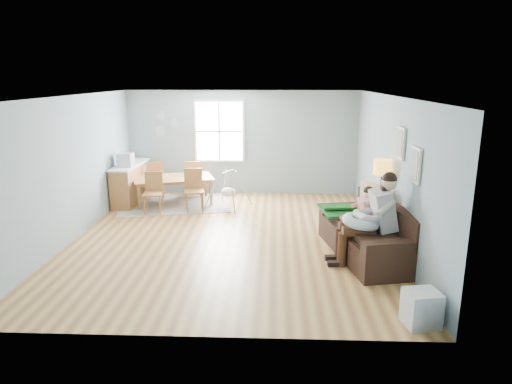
{
  "coord_description": "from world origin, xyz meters",
  "views": [
    {
      "loc": [
        0.84,
        -8.36,
        3.05
      ],
      "look_at": [
        0.51,
        -0.33,
        1.0
      ],
      "focal_mm": 32.0,
      "sensor_mm": 36.0,
      "label": 1
    }
  ],
  "objects_px": {
    "sofa": "(370,237)",
    "chair_se": "(194,187)",
    "storage_cube": "(421,308)",
    "chair_ne": "(193,176)",
    "chair_nw": "(156,177)",
    "father": "(372,216)",
    "monitor": "(125,160)",
    "baby_swing": "(228,191)",
    "floor_lamp": "(382,174)",
    "toddler": "(362,208)",
    "dining_table": "(174,191)",
    "chair_sw": "(153,190)",
    "counter": "(131,183)"
  },
  "relations": [
    {
      "from": "dining_table",
      "to": "counter",
      "type": "relative_size",
      "value": 1.08
    },
    {
      "from": "storage_cube",
      "to": "monitor",
      "type": "relative_size",
      "value": 1.37
    },
    {
      "from": "dining_table",
      "to": "chair_sw",
      "type": "xyz_separation_m",
      "value": [
        -0.32,
        -0.72,
        0.2
      ]
    },
    {
      "from": "chair_nw",
      "to": "baby_swing",
      "type": "relative_size",
      "value": 0.83
    },
    {
      "from": "sofa",
      "to": "floor_lamp",
      "type": "height_order",
      "value": "floor_lamp"
    },
    {
      "from": "floor_lamp",
      "to": "toddler",
      "type": "bearing_deg",
      "value": -132.78
    },
    {
      "from": "dining_table",
      "to": "baby_swing",
      "type": "height_order",
      "value": "baby_swing"
    },
    {
      "from": "floor_lamp",
      "to": "chair_sw",
      "type": "xyz_separation_m",
      "value": [
        -4.72,
        1.78,
        -0.78
      ]
    },
    {
      "from": "chair_nw",
      "to": "chair_sw",
      "type": "bearing_deg",
      "value": -78.04
    },
    {
      "from": "toddler",
      "to": "chair_nw",
      "type": "height_order",
      "value": "toddler"
    },
    {
      "from": "chair_ne",
      "to": "counter",
      "type": "height_order",
      "value": "counter"
    },
    {
      "from": "sofa",
      "to": "floor_lamp",
      "type": "xyz_separation_m",
      "value": [
        0.28,
        0.65,
        0.98
      ]
    },
    {
      "from": "toddler",
      "to": "counter",
      "type": "bearing_deg",
      "value": 148.83
    },
    {
      "from": "toddler",
      "to": "chair_se",
      "type": "relative_size",
      "value": 0.97
    },
    {
      "from": "floor_lamp",
      "to": "counter",
      "type": "distance_m",
      "value": 6.15
    },
    {
      "from": "chair_se",
      "to": "monitor",
      "type": "relative_size",
      "value": 2.84
    },
    {
      "from": "chair_nw",
      "to": "sofa",
      "type": "bearing_deg",
      "value": -38.02
    },
    {
      "from": "father",
      "to": "chair_sw",
      "type": "relative_size",
      "value": 1.67
    },
    {
      "from": "chair_sw",
      "to": "baby_swing",
      "type": "height_order",
      "value": "chair_sw"
    },
    {
      "from": "storage_cube",
      "to": "chair_sw",
      "type": "relative_size",
      "value": 0.5
    },
    {
      "from": "floor_lamp",
      "to": "storage_cube",
      "type": "distance_m",
      "value": 3.16
    },
    {
      "from": "storage_cube",
      "to": "chair_ne",
      "type": "relative_size",
      "value": 0.5
    },
    {
      "from": "chair_sw",
      "to": "chair_nw",
      "type": "height_order",
      "value": "chair_nw"
    },
    {
      "from": "father",
      "to": "chair_ne",
      "type": "distance_m",
      "value": 5.62
    },
    {
      "from": "storage_cube",
      "to": "baby_swing",
      "type": "relative_size",
      "value": 0.41
    },
    {
      "from": "father",
      "to": "monitor",
      "type": "height_order",
      "value": "father"
    },
    {
      "from": "sofa",
      "to": "father",
      "type": "bearing_deg",
      "value": -101.74
    },
    {
      "from": "chair_ne",
      "to": "counter",
      "type": "bearing_deg",
      "value": -157.84
    },
    {
      "from": "floor_lamp",
      "to": "monitor",
      "type": "relative_size",
      "value": 4.61
    },
    {
      "from": "sofa",
      "to": "father",
      "type": "distance_m",
      "value": 0.61
    },
    {
      "from": "toddler",
      "to": "monitor",
      "type": "height_order",
      "value": "monitor"
    },
    {
      "from": "toddler",
      "to": "dining_table",
      "type": "height_order",
      "value": "toddler"
    },
    {
      "from": "storage_cube",
      "to": "dining_table",
      "type": "xyz_separation_m",
      "value": [
        -4.29,
        5.46,
        0.1
      ]
    },
    {
      "from": "counter",
      "to": "monitor",
      "type": "bearing_deg",
      "value": -89.48
    },
    {
      "from": "counter",
      "to": "baby_swing",
      "type": "distance_m",
      "value": 2.49
    },
    {
      "from": "sofa",
      "to": "toddler",
      "type": "xyz_separation_m",
      "value": [
        -0.13,
        0.2,
        0.46
      ]
    },
    {
      "from": "chair_sw",
      "to": "counter",
      "type": "relative_size",
      "value": 0.54
    },
    {
      "from": "storage_cube",
      "to": "chair_se",
      "type": "bearing_deg",
      "value": 126.97
    },
    {
      "from": "storage_cube",
      "to": "counter",
      "type": "distance_m",
      "value": 7.77
    },
    {
      "from": "floor_lamp",
      "to": "chair_nw",
      "type": "bearing_deg",
      "value": 148.72
    },
    {
      "from": "sofa",
      "to": "chair_se",
      "type": "bearing_deg",
      "value": 143.54
    },
    {
      "from": "chair_ne",
      "to": "monitor",
      "type": "bearing_deg",
      "value": -147.54
    },
    {
      "from": "sofa",
      "to": "monitor",
      "type": "height_order",
      "value": "monitor"
    },
    {
      "from": "toddler",
      "to": "storage_cube",
      "type": "distance_m",
      "value": 2.6
    },
    {
      "from": "chair_nw",
      "to": "counter",
      "type": "xyz_separation_m",
      "value": [
        -0.52,
        -0.4,
        -0.06
      ]
    },
    {
      "from": "monitor",
      "to": "toddler",
      "type": "bearing_deg",
      "value": -28.41
    },
    {
      "from": "dining_table",
      "to": "chair_sw",
      "type": "distance_m",
      "value": 0.81
    },
    {
      "from": "sofa",
      "to": "chair_nw",
      "type": "bearing_deg",
      "value": 141.98
    },
    {
      "from": "floor_lamp",
      "to": "dining_table",
      "type": "bearing_deg",
      "value": 150.44
    },
    {
      "from": "floor_lamp",
      "to": "chair_sw",
      "type": "relative_size",
      "value": 1.69
    }
  ]
}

